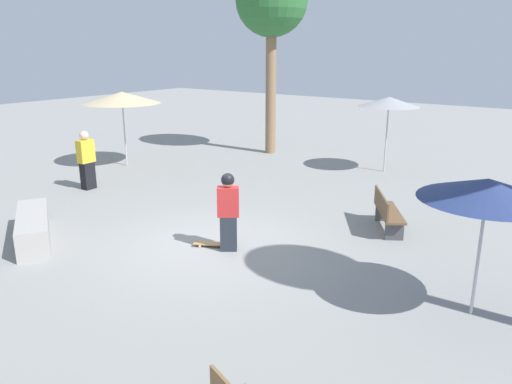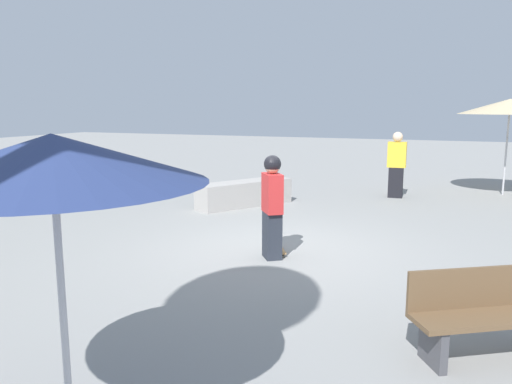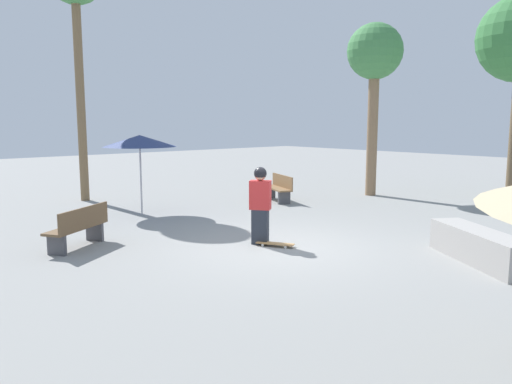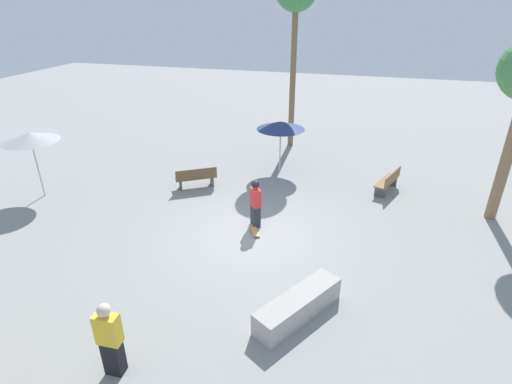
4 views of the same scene
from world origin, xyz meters
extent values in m
plane|color=gray|center=(0.00, 0.00, 0.00)|extent=(60.00, 60.00, 0.00)
cube|color=#282D38|center=(-0.07, 0.47, 0.37)|extent=(0.39, 0.41, 0.74)
cube|color=red|center=(-0.07, 0.47, 1.05)|extent=(0.45, 0.49, 0.61)
sphere|color=tan|center=(-0.07, 0.47, 1.47)|extent=(0.24, 0.24, 0.24)
sphere|color=black|center=(-0.07, 0.47, 1.50)|extent=(0.27, 0.27, 0.27)
cube|color=#B7844C|center=(0.00, 0.08, 0.06)|extent=(0.56, 0.80, 0.02)
cylinder|color=silver|center=(0.20, -0.10, 0.03)|extent=(0.05, 0.06, 0.05)
cylinder|color=silver|center=(0.05, -0.18, 0.03)|extent=(0.05, 0.06, 0.05)
cylinder|color=silver|center=(-0.04, 0.34, 0.03)|extent=(0.05, 0.06, 0.05)
cylinder|color=silver|center=(-0.19, 0.25, 0.03)|extent=(0.05, 0.06, 0.05)
cube|color=#A8A39E|center=(2.02, -3.27, 0.30)|extent=(1.81, 2.42, 0.60)
cube|color=#47474C|center=(3.88, 3.77, 0.20)|extent=(0.40, 0.22, 0.40)
cube|color=#47474C|center=(4.34, 4.93, 0.20)|extent=(0.40, 0.22, 0.40)
cube|color=olive|center=(4.11, 4.35, 0.42)|extent=(0.99, 1.65, 0.05)
cube|color=olive|center=(4.30, 4.27, 0.65)|extent=(0.62, 1.51, 0.40)
cube|color=#47474C|center=(-3.66, 2.37, 0.20)|extent=(0.28, 0.38, 0.40)
cube|color=#47474C|center=(-2.60, 3.04, 0.20)|extent=(0.28, 0.38, 0.40)
cube|color=brown|center=(-3.13, 2.71, 0.42)|extent=(1.59, 1.23, 0.05)
cube|color=brown|center=(-3.02, 2.54, 0.65)|extent=(1.37, 0.89, 0.40)
cylinder|color=#B7B7BC|center=(-0.30, 5.19, 1.05)|extent=(0.05, 0.05, 2.09)
cone|color=navy|center=(-0.30, 5.19, 2.05)|extent=(2.00, 2.00, 0.32)
cylinder|color=#896B4C|center=(7.54, 3.15, 2.32)|extent=(0.36, 0.36, 4.65)
sphere|color=#428447|center=(7.54, 3.15, 4.93)|extent=(1.89, 1.89, 1.89)
cylinder|color=brown|center=(-0.50, 8.62, 3.42)|extent=(0.27, 0.27, 6.84)
camera|label=1|loc=(7.38, 6.55, 4.05)|focal=35.00mm
camera|label=2|loc=(-2.70, 7.64, 2.37)|focal=35.00mm
camera|label=3|loc=(-6.97, -7.25, 2.58)|focal=35.00mm
camera|label=4|loc=(2.99, -10.49, 6.81)|focal=28.00mm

